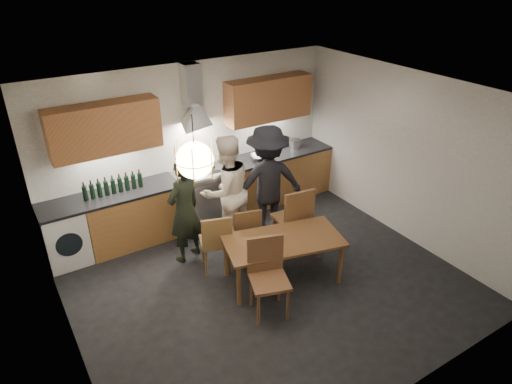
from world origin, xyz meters
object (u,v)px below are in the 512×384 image
chair_front (267,271)px  person_right (267,182)px  stock_pot (295,144)px  person_left (185,210)px  dining_table (283,244)px  chair_back_left (216,240)px  person_mid (226,191)px  wine_bottles (113,185)px  mixing_bowl (260,157)px

chair_front → person_right: person_right is taller
stock_pot → person_right: bearing=-142.6°
chair_front → person_left: 1.61m
dining_table → chair_back_left: 0.94m
person_mid → wine_bottles: size_ratio=1.99×
stock_pot → wine_bottles: size_ratio=0.24×
person_right → dining_table: bearing=81.0°
chair_back_left → mixing_bowl: mixing_bowl is taller
person_left → person_mid: (0.72, 0.08, 0.07)m
dining_table → wine_bottles: size_ratio=1.95×
stock_pot → wine_bottles: bearing=-179.6°
wine_bottles → mixing_bowl: bearing=-1.7°
chair_back_left → stock_pot: (2.37, 1.40, 0.45)m
chair_back_left → chair_front: 1.03m
chair_front → person_right: size_ratio=0.56×
person_left → stock_pot: person_left is taller
dining_table → mixing_bowl: bearing=80.0°
person_left → person_right: size_ratio=0.89×
person_mid → mixing_bowl: (1.04, 0.70, 0.06)m
mixing_bowl → chair_back_left: bearing=-139.8°
person_mid → chair_front: bearing=71.7°
person_left → mixing_bowl: size_ratio=5.39×
chair_back_left → person_mid: person_mid is taller
chair_front → mixing_bowl: 2.72m
chair_front → person_left: (-0.39, 1.55, 0.23)m
person_right → mixing_bowl: 0.91m
person_mid → mixing_bowl: size_ratio=5.86×
chair_front → stock_pot: (2.19, 2.42, 0.39)m
wine_bottles → stock_pot: bearing=0.4°
person_left → mixing_bowl: (1.76, 0.78, 0.13)m
dining_table → stock_pot: (1.69, 2.05, 0.39)m
chair_back_left → person_right: bearing=-140.0°
dining_table → mixing_bowl: size_ratio=5.72×
chair_back_left → mixing_bowl: 2.07m
chair_back_left → chair_front: bearing=117.4°
dining_table → person_right: 1.28m
stock_pot → person_left: bearing=-161.3°
chair_front → chair_back_left: bearing=117.9°
person_right → wine_bottles: bearing=-8.7°
dining_table → person_right: (0.49, 1.13, 0.32)m
chair_back_left → dining_table: bearing=153.5°
dining_table → chair_back_left: size_ratio=1.87×
person_mid → wine_bottles: 1.65m
chair_back_left → wine_bottles: wine_bottles is taller
chair_back_left → person_right: person_right is taller
dining_table → wine_bottles: 2.64m
person_right → chair_back_left: bearing=37.0°
dining_table → wine_bottles: wine_bottles is taller
mixing_bowl → chair_front: bearing=-120.5°
dining_table → person_left: size_ratio=1.06×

